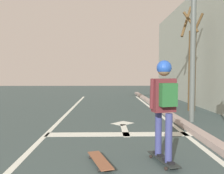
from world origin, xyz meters
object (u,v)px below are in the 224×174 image
(skateboard, at_px, (163,159))
(spare_skateboard, at_px, (100,160))
(skater, at_px, (164,98))
(roadside_tree, at_px, (192,66))
(traffic_signal_mast, at_px, (148,3))

(skateboard, distance_m, spare_skateboard, 1.02)
(skater, bearing_deg, roadside_tree, 66.71)
(spare_skateboard, xyz_separation_m, traffic_signal_mast, (1.33, 3.42, 3.48))
(skateboard, relative_size, skater, 0.53)
(skateboard, height_order, spare_skateboard, skateboard)
(skater, bearing_deg, traffic_signal_mast, 84.97)
(skater, relative_size, spare_skateboard, 1.77)
(traffic_signal_mast, bearing_deg, spare_skateboard, -111.26)
(skateboard, distance_m, traffic_signal_mast, 4.87)
(skater, xyz_separation_m, roadside_tree, (2.41, 5.59, 0.69))
(spare_skateboard, bearing_deg, skater, 0.05)
(traffic_signal_mast, height_order, roadside_tree, traffic_signal_mast)
(skateboard, bearing_deg, roadside_tree, 66.60)
(skateboard, height_order, roadside_tree, roadside_tree)
(skater, bearing_deg, skateboard, 103.78)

